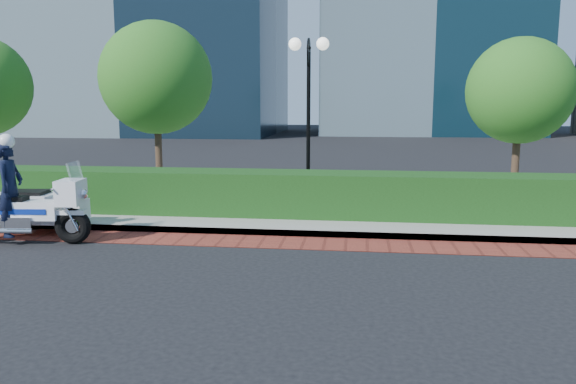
# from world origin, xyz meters

# --- Properties ---
(ground) EXTENTS (120.00, 120.00, 0.00)m
(ground) POSITION_xyz_m (0.00, 0.00, 0.00)
(ground) COLOR black
(ground) RESTS_ON ground
(brick_strip) EXTENTS (60.00, 1.00, 0.01)m
(brick_strip) POSITION_xyz_m (0.00, 1.50, 0.01)
(brick_strip) COLOR maroon
(brick_strip) RESTS_ON ground
(sidewalk) EXTENTS (60.00, 8.00, 0.15)m
(sidewalk) POSITION_xyz_m (0.00, 6.00, 0.07)
(sidewalk) COLOR gray
(sidewalk) RESTS_ON ground
(hedge_main) EXTENTS (18.00, 1.20, 1.00)m
(hedge_main) POSITION_xyz_m (0.00, 3.60, 0.65)
(hedge_main) COLOR black
(hedge_main) RESTS_ON sidewalk
(lamppost) EXTENTS (1.02, 0.70, 4.21)m
(lamppost) POSITION_xyz_m (1.00, 5.20, 2.96)
(lamppost) COLOR black
(lamppost) RESTS_ON sidewalk
(tree_b) EXTENTS (3.20, 3.20, 4.89)m
(tree_b) POSITION_xyz_m (-3.50, 6.50, 3.43)
(tree_b) COLOR #332319
(tree_b) RESTS_ON sidewalk
(tree_c) EXTENTS (2.80, 2.80, 4.30)m
(tree_c) POSITION_xyz_m (6.50, 6.50, 3.05)
(tree_c) COLOR #332319
(tree_c) RESTS_ON sidewalk
(police_motorcycle) EXTENTS (2.67, 1.90, 2.16)m
(police_motorcycle) POSITION_xyz_m (-4.35, 1.16, 0.74)
(police_motorcycle) COLOR black
(police_motorcycle) RESTS_ON ground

